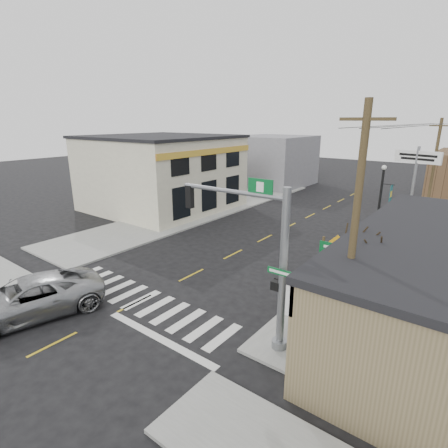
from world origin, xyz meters
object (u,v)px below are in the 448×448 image
Objects in this scene: fire_hydrant at (357,298)px; dance_center_sign at (415,170)px; traffic_signal_pole at (265,250)px; utility_pole_near at (353,244)px; guide_sign at (336,261)px; utility_pole_far at (432,175)px; suv at (28,298)px; bare_tree at (364,238)px; lamp_post at (381,203)px.

dance_center_sign reaches higher than fire_hydrant.
traffic_signal_pole is 3.07m from utility_pole_near.
utility_pole_far is at bearing 85.83° from guide_sign.
traffic_signal_pole is at bearing -79.25° from dance_center_sign.
bare_tree reaches higher than suv.
lamp_post is at bearing -101.45° from utility_pole_far.
utility_pole_near is at bearing -79.26° from fire_hydrant.
bare_tree is 0.61× the size of utility_pole_far.
guide_sign is 1.95m from fire_hydrant.
lamp_post is at bearing 99.10° from fire_hydrant.
traffic_signal_pole is at bearing -135.10° from bare_tree.
dance_center_sign is 0.74× the size of utility_pole_near.
fire_hydrant is 12.39m from dance_center_sign.
guide_sign is 0.35× the size of utility_pole_far.
utility_pole_far is at bearing 61.52° from lamp_post.
fire_hydrant is at bearing 56.30° from suv.
lamp_post is at bearing 92.72° from guide_sign.
guide_sign is 4.79× the size of fire_hydrant.
utility_pole_near is at bearing -69.00° from dance_center_sign.
fire_hydrant is 0.12× the size of bare_tree.
bare_tree is (0.61, -2.40, 3.72)m from fire_hydrant.
lamp_post is at bearing -87.58° from dance_center_sign.
bare_tree is at bearing -87.50° from utility_pole_far.
dance_center_sign is at bearing 82.15° from traffic_signal_pole.
dance_center_sign reaches higher than guide_sign.
lamp_post is 7.40m from utility_pole_far.
utility_pole_far reaches higher than fire_hydrant.
suv is at bearing -148.75° from bare_tree.
fire_hydrant is at bearing 0.42° from guide_sign.
guide_sign is 3.71m from bare_tree.
bare_tree is (2.67, 2.66, 0.28)m from traffic_signal_pole.
utility_pole_far reaches higher than dance_center_sign.
utility_pole_far reaches higher than lamp_post.
traffic_signal_pole is 10.30× the size of fire_hydrant.
bare_tree is (11.93, 7.24, 3.31)m from suv.
utility_pole_near is at bearing -95.11° from lamp_post.
traffic_signal_pole is 16.69m from dance_center_sign.
utility_pole_near is 1.05× the size of utility_pole_far.
dance_center_sign is (11.17, 21.12, 4.24)m from suv.
utility_pole_near is (1.05, -16.18, -0.42)m from dance_center_sign.
fire_hydrant is 0.07× the size of utility_pole_near.
dance_center_sign is (1.05, 3.95, 1.71)m from lamp_post.
guide_sign is at bearing -94.41° from utility_pole_far.
guide_sign is at bearing -77.76° from dance_center_sign.
suv is 0.95× the size of dance_center_sign.
guide_sign is 0.52× the size of lamp_post.
utility_pole_near is (2.10, -12.23, 1.29)m from lamp_post.
guide_sign is 0.45× the size of dance_center_sign.
dance_center_sign is 3.30m from utility_pole_far.
dance_center_sign is (-0.15, 11.48, 4.65)m from fire_hydrant.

